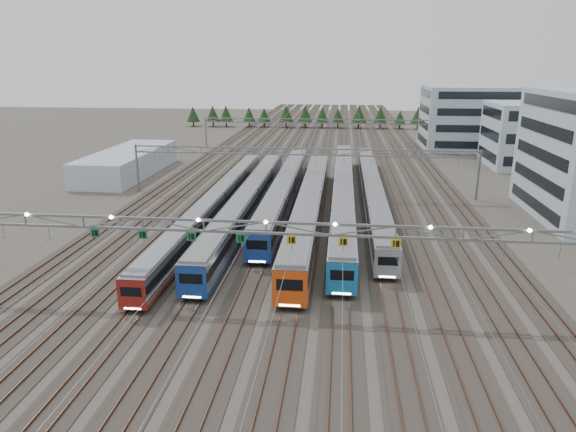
# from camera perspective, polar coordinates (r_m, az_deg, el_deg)

# --- Properties ---
(ground) EXTENTS (400.00, 400.00, 0.00)m
(ground) POSITION_cam_1_polar(r_m,az_deg,el_deg) (47.69, -2.33, -9.67)
(ground) COLOR #47423A
(ground) RESTS_ON ground
(track_bed) EXTENTS (54.00, 260.00, 5.42)m
(track_bed) POSITION_cam_1_polar(r_m,az_deg,el_deg) (143.75, 3.49, 8.81)
(track_bed) COLOR #2D2823
(track_bed) RESTS_ON ground
(train_a) EXTENTS (2.57, 61.53, 3.35)m
(train_a) POSITION_cam_1_polar(r_m,az_deg,el_deg) (74.04, -7.96, 1.47)
(train_a) COLOR black
(train_a) RESTS_ON ground
(train_b) EXTENTS (2.90, 58.00, 3.78)m
(train_b) POSITION_cam_1_polar(r_m,az_deg,el_deg) (73.86, -4.41, 1.72)
(train_b) COLOR black
(train_b) RESTS_ON ground
(train_c) EXTENTS (3.06, 55.54, 3.99)m
(train_c) POSITION_cam_1_polar(r_m,az_deg,el_deg) (80.72, -0.27, 3.15)
(train_c) COLOR black
(train_c) RESTS_ON ground
(train_d) EXTENTS (3.15, 56.51, 4.11)m
(train_d) POSITION_cam_1_polar(r_m,az_deg,el_deg) (71.25, 2.50, 1.33)
(train_d) COLOR black
(train_d) RESTS_ON ground
(train_e) EXTENTS (2.95, 67.64, 3.84)m
(train_e) POSITION_cam_1_polar(r_m,az_deg,el_deg) (79.42, 6.14, 2.77)
(train_e) COLOR black
(train_e) RESTS_ON ground
(train_f) EXTENTS (2.71, 61.81, 3.53)m
(train_f) POSITION_cam_1_polar(r_m,az_deg,el_deg) (81.08, 9.32, 2.82)
(train_f) COLOR black
(train_f) RESTS_ON ground
(gantry_near) EXTENTS (56.36, 0.61, 8.08)m
(gantry_near) POSITION_cam_1_polar(r_m,az_deg,el_deg) (44.89, -2.51, -1.61)
(gantry_near) COLOR slate
(gantry_near) RESTS_ON ground
(gantry_mid) EXTENTS (56.36, 0.36, 8.00)m
(gantry_mid) POSITION_cam_1_polar(r_m,az_deg,el_deg) (83.81, 1.59, 6.54)
(gantry_mid) COLOR slate
(gantry_mid) RESTS_ON ground
(gantry_far) EXTENTS (56.36, 0.36, 8.00)m
(gantry_far) POSITION_cam_1_polar(r_m,az_deg,el_deg) (128.26, 3.21, 10.07)
(gantry_far) COLOR slate
(gantry_far) RESTS_ON ground
(depot_bldg_mid) EXTENTS (14.00, 16.00, 13.19)m
(depot_bldg_mid) POSITION_cam_1_polar(r_m,az_deg,el_deg) (119.09, 24.74, 8.17)
(depot_bldg_mid) COLOR #ABBDCC
(depot_bldg_mid) RESTS_ON ground
(depot_bldg_north) EXTENTS (22.00, 18.00, 15.49)m
(depot_bldg_north) POSITION_cam_1_polar(r_m,az_deg,el_deg) (139.80, 19.38, 10.28)
(depot_bldg_north) COLOR #ABBDCC
(depot_bldg_north) RESTS_ON ground
(west_shed) EXTENTS (10.00, 30.00, 4.57)m
(west_shed) POSITION_cam_1_polar(r_m,az_deg,el_deg) (106.15, -17.35, 5.70)
(west_shed) COLOR #ABBDCC
(west_shed) RESTS_ON ground
(treeline) EXTENTS (87.50, 5.60, 7.02)m
(treeline) POSITION_cam_1_polar(r_m,az_deg,el_deg) (175.08, 2.66, 11.15)
(treeline) COLOR #332114
(treeline) RESTS_ON ground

